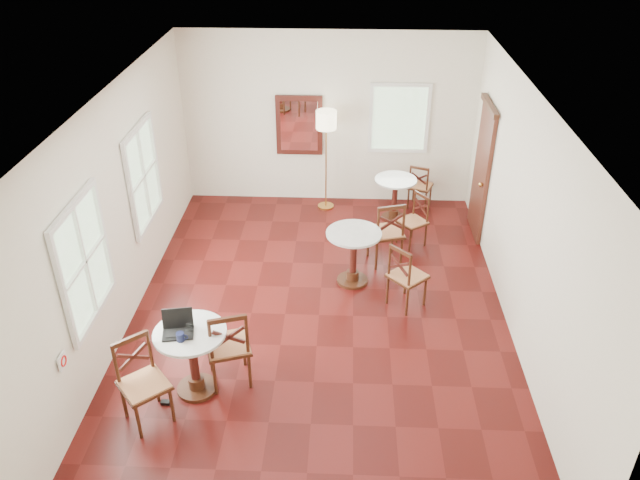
{
  "coord_description": "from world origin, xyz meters",
  "views": [
    {
      "loc": [
        0.32,
        -6.72,
        5.17
      ],
      "look_at": [
        0.0,
        0.3,
        1.0
      ],
      "focal_mm": 35.06,
      "sensor_mm": 36.0,
      "label": 1
    }
  ],
  "objects_px": {
    "cafe_table_mid": "(353,252)",
    "chair_near_a": "(228,346)",
    "chair_mid_a": "(386,232)",
    "chair_back_a": "(420,186)",
    "mouse": "(189,330)",
    "floor_lamp": "(326,127)",
    "navy_mug": "(181,337)",
    "chair_back_b": "(413,221)",
    "chair_mid_b": "(406,276)",
    "chair_near_b": "(143,383)",
    "cafe_table_near": "(193,355)",
    "laptop": "(178,327)",
    "cafe_table_back": "(395,194)",
    "water_glass": "(189,327)",
    "power_adapter": "(166,402)"
  },
  "relations": [
    {
      "from": "laptop",
      "to": "chair_mid_a",
      "type": "bearing_deg",
      "value": 39.25
    },
    {
      "from": "cafe_table_back",
      "to": "floor_lamp",
      "type": "xyz_separation_m",
      "value": [
        -1.18,
        0.37,
        1.04
      ]
    },
    {
      "from": "chair_near_b",
      "to": "mouse",
      "type": "xyz_separation_m",
      "value": [
        0.43,
        0.44,
        0.36
      ]
    },
    {
      "from": "cafe_table_mid",
      "to": "chair_near_a",
      "type": "bearing_deg",
      "value": -123.83
    },
    {
      "from": "chair_mid_a",
      "to": "chair_back_a",
      "type": "bearing_deg",
      "value": -127.27
    },
    {
      "from": "chair_mid_a",
      "to": "floor_lamp",
      "type": "relative_size",
      "value": 0.59
    },
    {
      "from": "mouse",
      "to": "water_glass",
      "type": "xyz_separation_m",
      "value": [
        -0.0,
        0.02,
        0.03
      ]
    },
    {
      "from": "chair_mid_b",
      "to": "water_glass",
      "type": "height_order",
      "value": "chair_mid_b"
    },
    {
      "from": "water_glass",
      "to": "power_adapter",
      "type": "xyz_separation_m",
      "value": [
        -0.3,
        -0.26,
        -0.88
      ]
    },
    {
      "from": "mouse",
      "to": "navy_mug",
      "type": "xyz_separation_m",
      "value": [
        -0.06,
        -0.15,
        0.03
      ]
    },
    {
      "from": "chair_back_b",
      "to": "laptop",
      "type": "bearing_deg",
      "value": -76.27
    },
    {
      "from": "chair_near_a",
      "to": "water_glass",
      "type": "height_order",
      "value": "chair_near_a"
    },
    {
      "from": "cafe_table_near",
      "to": "cafe_table_back",
      "type": "distance_m",
      "value": 4.92
    },
    {
      "from": "chair_mid_a",
      "to": "chair_back_a",
      "type": "relative_size",
      "value": 1.26
    },
    {
      "from": "chair_mid_a",
      "to": "cafe_table_back",
      "type": "bearing_deg",
      "value": -115.63
    },
    {
      "from": "chair_mid_a",
      "to": "water_glass",
      "type": "relative_size",
      "value": 11.2
    },
    {
      "from": "cafe_table_mid",
      "to": "power_adapter",
      "type": "distance_m",
      "value": 3.32
    },
    {
      "from": "chair_mid_a",
      "to": "chair_mid_b",
      "type": "distance_m",
      "value": 1.11
    },
    {
      "from": "chair_near_a",
      "to": "chair_mid_a",
      "type": "distance_m",
      "value": 3.29
    },
    {
      "from": "cafe_table_near",
      "to": "water_glass",
      "type": "bearing_deg",
      "value": 107.4
    },
    {
      "from": "floor_lamp",
      "to": "navy_mug",
      "type": "height_order",
      "value": "floor_lamp"
    },
    {
      "from": "chair_mid_b",
      "to": "navy_mug",
      "type": "bearing_deg",
      "value": 83.27
    },
    {
      "from": "floor_lamp",
      "to": "mouse",
      "type": "distance_m",
      "value": 4.84
    },
    {
      "from": "chair_back_b",
      "to": "cafe_table_near",
      "type": "bearing_deg",
      "value": -75.0
    },
    {
      "from": "chair_near_b",
      "to": "laptop",
      "type": "relative_size",
      "value": 2.69
    },
    {
      "from": "chair_near_b",
      "to": "water_glass",
      "type": "height_order",
      "value": "chair_near_b"
    },
    {
      "from": "chair_near_a",
      "to": "laptop",
      "type": "relative_size",
      "value": 2.81
    },
    {
      "from": "power_adapter",
      "to": "chair_near_a",
      "type": "bearing_deg",
      "value": 30.98
    },
    {
      "from": "chair_back_b",
      "to": "chair_mid_b",
      "type": "bearing_deg",
      "value": -44.27
    },
    {
      "from": "chair_back_a",
      "to": "mouse",
      "type": "xyz_separation_m",
      "value": [
        -2.96,
        -4.68,
        0.45
      ]
    },
    {
      "from": "chair_back_a",
      "to": "laptop",
      "type": "height_order",
      "value": "laptop"
    },
    {
      "from": "water_glass",
      "to": "power_adapter",
      "type": "distance_m",
      "value": 0.96
    },
    {
      "from": "water_glass",
      "to": "chair_back_a",
      "type": "bearing_deg",
      "value": 57.54
    },
    {
      "from": "cafe_table_near",
      "to": "mouse",
      "type": "bearing_deg",
      "value": 128.7
    },
    {
      "from": "cafe_table_near",
      "to": "laptop",
      "type": "height_order",
      "value": "laptop"
    },
    {
      "from": "chair_back_b",
      "to": "laptop",
      "type": "relative_size",
      "value": 2.27
    },
    {
      "from": "cafe_table_mid",
      "to": "mouse",
      "type": "relative_size",
      "value": 8.6
    },
    {
      "from": "water_glass",
      "to": "power_adapter",
      "type": "bearing_deg",
      "value": -139.4
    },
    {
      "from": "chair_back_a",
      "to": "laptop",
      "type": "relative_size",
      "value": 2.21
    },
    {
      "from": "cafe_table_near",
      "to": "navy_mug",
      "type": "distance_m",
      "value": 0.41
    },
    {
      "from": "chair_near_a",
      "to": "laptop",
      "type": "height_order",
      "value": "laptop"
    },
    {
      "from": "laptop",
      "to": "floor_lamp",
      "type": "bearing_deg",
      "value": 62.18
    },
    {
      "from": "chair_near_b",
      "to": "cafe_table_mid",
      "type": "bearing_deg",
      "value": 10.18
    },
    {
      "from": "cafe_table_mid",
      "to": "navy_mug",
      "type": "distance_m",
      "value": 3.08
    },
    {
      "from": "cafe_table_mid",
      "to": "water_glass",
      "type": "xyz_separation_m",
      "value": [
        -1.8,
        -2.27,
        0.38
      ]
    },
    {
      "from": "chair_near_b",
      "to": "chair_mid_a",
      "type": "xyz_separation_m",
      "value": [
        2.72,
        3.29,
        0.02
      ]
    },
    {
      "from": "navy_mug",
      "to": "water_glass",
      "type": "xyz_separation_m",
      "value": [
        0.05,
        0.17,
        -0.0
      ]
    },
    {
      "from": "cafe_table_back",
      "to": "chair_near_a",
      "type": "distance_m",
      "value": 4.6
    },
    {
      "from": "cafe_table_back",
      "to": "floor_lamp",
      "type": "height_order",
      "value": "floor_lamp"
    },
    {
      "from": "chair_near_b",
      "to": "chair_back_b",
      "type": "bearing_deg",
      "value": 9.82
    }
  ]
}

